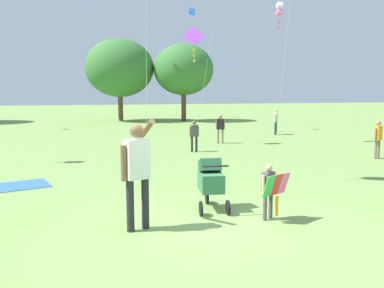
% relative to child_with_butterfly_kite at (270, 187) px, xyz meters
% --- Properties ---
extents(ground_plane, '(120.00, 120.00, 0.00)m').
position_rel_child_with_butterfly_kite_xyz_m(ground_plane, '(-1.09, -0.17, -0.61)').
color(ground_plane, '#75994C').
extents(child_with_butterfly_kite, '(0.61, 0.47, 1.03)m').
position_rel_child_with_butterfly_kite_xyz_m(child_with_butterfly_kite, '(0.00, 0.00, 0.00)').
color(child_with_butterfly_kite, '#4C4C51').
rests_on(child_with_butterfly_kite, ground).
extents(person_adult_flyer, '(0.59, 0.66, 1.88)m').
position_rel_child_with_butterfly_kite_xyz_m(person_adult_flyer, '(-2.38, 0.04, 0.47)').
color(person_adult_flyer, '#232328').
rests_on(person_adult_flyer, ground).
extents(stroller, '(0.58, 1.10, 1.03)m').
position_rel_child_with_butterfly_kite_xyz_m(stroller, '(-0.85, 0.89, -0.01)').
color(stroller, black).
rests_on(stroller, ground).
extents(kite_orange_delta, '(1.36, 3.57, 6.07)m').
position_rel_child_with_butterfly_kite_xyz_m(kite_orange_delta, '(4.78, 9.76, 5.10)').
color(kite_orange_delta, white).
rests_on(kite_orange_delta, ground).
extents(kite_green_novelty, '(0.85, 2.40, 4.98)m').
position_rel_child_with_butterfly_kite_xyz_m(kite_green_novelty, '(1.08, 9.98, 3.78)').
color(kite_green_novelty, purple).
rests_on(kite_green_novelty, ground).
extents(person_red_shirt, '(0.32, 0.37, 1.36)m').
position_rel_child_with_butterfly_kite_xyz_m(person_red_shirt, '(6.29, 12.99, 0.19)').
color(person_red_shirt, '#33384C').
rests_on(person_red_shirt, ground).
extents(person_sitting_far, '(0.39, 0.27, 1.31)m').
position_rel_child_with_butterfly_kite_xyz_m(person_sitting_far, '(6.40, 5.23, 0.16)').
color(person_sitting_far, '#7F705B').
rests_on(person_sitting_far, ground).
extents(person_couple_left, '(0.38, 0.20, 1.20)m').
position_rel_child_with_butterfly_kite_xyz_m(person_couple_left, '(0.64, 8.21, 0.09)').
color(person_couple_left, '#232328').
rests_on(person_couple_left, ground).
extents(person_kid_running, '(0.38, 0.27, 1.28)m').
position_rel_child_with_butterfly_kite_xyz_m(person_kid_running, '(2.36, 10.32, 0.14)').
color(person_kid_running, '#7F705B').
rests_on(person_kid_running, ground).
extents(picnic_blanket, '(1.72, 1.46, 0.02)m').
position_rel_child_with_butterfly_kite_xyz_m(picnic_blanket, '(-4.95, 3.86, -0.61)').
color(picnic_blanket, '#3366B2').
rests_on(picnic_blanket, ground).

